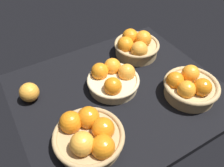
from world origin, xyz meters
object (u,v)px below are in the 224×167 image
at_px(basket_far_right, 136,46).
at_px(loose_orange_front_gap, 29,92).
at_px(basket_near_left, 89,135).
at_px(basket_near_right, 190,87).
at_px(basket_center, 113,79).

bearing_deg(basket_far_right, loose_orange_front_gap, -176.55).
distance_m(basket_near_left, basket_near_right, 0.45).
distance_m(basket_near_right, loose_orange_front_gap, 0.64).
height_order(basket_center, basket_far_right, basket_far_right).
distance_m(basket_center, basket_near_left, 0.29).
relative_size(basket_far_right, basket_near_left, 0.90).
height_order(basket_near_right, loose_orange_front_gap, basket_near_right).
height_order(basket_far_right, loose_orange_front_gap, basket_far_right).
bearing_deg(basket_near_right, basket_far_right, 94.95).
bearing_deg(basket_near_right, basket_center, 139.43).
relative_size(basket_near_left, loose_orange_front_gap, 3.12).
height_order(basket_near_left, basket_near_right, basket_near_right).
distance_m(basket_center, basket_far_right, 0.25).
relative_size(basket_near_right, loose_orange_front_gap, 2.84).
relative_size(basket_far_right, basket_near_right, 0.99).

